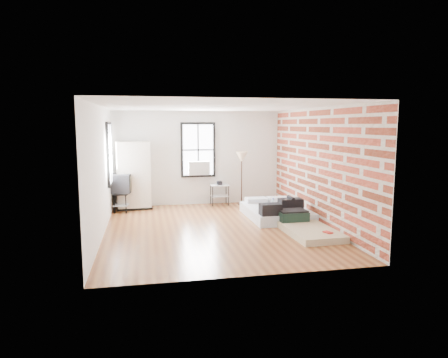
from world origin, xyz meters
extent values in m
plane|color=brown|center=(0.00, 0.00, 0.00)|extent=(6.00, 6.00, 0.00)
cube|color=silver|center=(0.00, 3.00, 1.40)|extent=(5.00, 0.01, 2.80)
cube|color=silver|center=(0.00, -3.00, 1.40)|extent=(5.00, 0.01, 2.80)
cube|color=silver|center=(-2.50, 0.00, 1.40)|extent=(0.01, 6.00, 2.80)
cube|color=#993724|center=(2.50, 0.00, 1.40)|extent=(0.02, 6.00, 2.80)
cube|color=white|center=(0.00, 0.00, 2.80)|extent=(5.00, 6.00, 0.01)
cube|color=white|center=(0.00, 2.95, 1.65)|extent=(0.90, 0.02, 1.50)
cube|color=black|center=(-0.48, 2.97, 1.65)|extent=(0.07, 0.08, 1.64)
cube|color=black|center=(0.48, 2.97, 1.65)|extent=(0.07, 0.08, 1.64)
cube|color=black|center=(0.00, 2.97, 2.44)|extent=(0.90, 0.08, 0.07)
cube|color=black|center=(0.00, 2.97, 0.86)|extent=(0.90, 0.08, 0.07)
cube|color=black|center=(0.00, 2.94, 1.65)|extent=(0.04, 0.02, 1.50)
cube|color=black|center=(0.00, 2.94, 1.65)|extent=(0.90, 0.02, 0.04)
cube|color=beige|center=(0.00, 2.83, 1.12)|extent=(0.62, 0.30, 0.40)
cube|color=white|center=(-2.45, 1.80, 1.65)|extent=(0.02, 0.90, 1.50)
cube|color=black|center=(-2.47, 1.32, 1.65)|extent=(0.08, 0.07, 1.64)
cube|color=black|center=(-2.47, 2.29, 1.65)|extent=(0.08, 0.07, 1.64)
cube|color=black|center=(-2.47, 1.80, 2.44)|extent=(0.08, 0.90, 0.07)
cube|color=black|center=(-2.47, 1.80, 0.86)|extent=(0.08, 0.90, 0.07)
cube|color=black|center=(-2.44, 1.80, 1.65)|extent=(0.02, 0.04, 1.50)
cube|color=black|center=(-2.44, 1.80, 1.65)|extent=(0.02, 0.90, 0.04)
cube|color=silver|center=(1.75, 0.81, 0.13)|extent=(1.48, 2.00, 0.26)
cube|color=silver|center=(1.43, 1.60, 0.32)|extent=(0.58, 0.37, 0.13)
cube|color=silver|center=(2.06, 1.60, 0.32)|extent=(0.58, 0.37, 0.13)
cube|color=black|center=(1.96, 0.34, 0.42)|extent=(0.58, 0.34, 0.31)
cylinder|color=black|center=(1.96, 0.34, 0.60)|extent=(0.09, 0.37, 0.08)
cube|color=black|center=(1.34, 0.03, 0.40)|extent=(0.50, 0.32, 0.27)
cylinder|color=#C2EEFA|center=(1.65, 0.76, 0.38)|extent=(0.07, 0.07, 0.23)
cylinder|color=#1730A5|center=(1.65, 0.76, 0.51)|extent=(0.04, 0.04, 0.03)
cube|color=tan|center=(1.95, -0.81, 0.07)|extent=(1.03, 1.88, 0.15)
cube|color=black|center=(1.83, -0.13, 0.25)|extent=(0.70, 0.51, 0.21)
cube|color=black|center=(1.83, -0.13, 0.38)|extent=(0.65, 0.47, 0.04)
cube|color=#AA221B|center=(2.16, -1.34, 0.16)|extent=(0.18, 0.23, 0.02)
cube|color=black|center=(-1.90, 2.65, 0.03)|extent=(1.01, 0.63, 0.06)
cube|color=#F5E5CE|center=(-1.90, 2.65, 0.99)|extent=(0.97, 0.58, 1.86)
cylinder|color=black|center=(0.37, 2.53, 0.30)|extent=(0.02, 0.02, 0.60)
cylinder|color=black|center=(0.85, 2.54, 0.30)|extent=(0.02, 0.02, 0.60)
cylinder|color=black|center=(0.36, 2.90, 0.30)|extent=(0.02, 0.02, 0.60)
cylinder|color=black|center=(0.85, 2.91, 0.30)|extent=(0.02, 0.02, 0.60)
cube|color=silver|center=(0.61, 2.72, 0.60)|extent=(0.55, 0.44, 0.02)
cube|color=silver|center=(0.61, 2.72, 0.27)|extent=(0.53, 0.42, 0.02)
cube|color=black|center=(0.61, 2.72, 0.67)|extent=(0.13, 0.20, 0.11)
cylinder|color=black|center=(1.27, 2.65, 0.01)|extent=(0.23, 0.23, 0.03)
cylinder|color=black|center=(1.27, 2.65, 0.71)|extent=(0.03, 0.03, 1.38)
cone|color=#DBB68C|center=(1.27, 2.65, 1.44)|extent=(0.34, 0.34, 0.30)
cylinder|color=black|center=(-2.41, 2.11, 0.26)|extent=(0.03, 0.03, 0.52)
cylinder|color=black|center=(-2.11, 2.07, 0.26)|extent=(0.03, 0.03, 0.52)
cylinder|color=black|center=(-2.33, 2.73, 0.26)|extent=(0.03, 0.03, 0.52)
cylinder|color=black|center=(-2.03, 2.69, 0.26)|extent=(0.03, 0.03, 0.52)
cube|color=black|center=(-2.22, 2.40, 0.52)|extent=(0.51, 0.79, 0.03)
cube|color=silver|center=(-2.22, 2.40, 0.21)|extent=(0.48, 0.77, 0.02)
cube|color=black|center=(-2.22, 2.40, 0.79)|extent=(0.59, 0.66, 0.52)
cube|color=black|center=(-1.96, 2.37, 0.79)|extent=(0.09, 0.49, 0.41)
camera|label=1|loc=(-1.57, -8.89, 2.40)|focal=32.00mm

